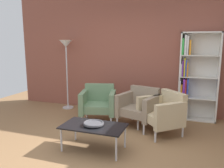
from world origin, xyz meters
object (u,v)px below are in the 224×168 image
coffee_table_low (94,127)px  armchair_corner_red (163,112)px  bookshelf_tall (194,77)px  armchair_spare_guest (139,106)px  floor_lamp_torchiere (66,52)px  decorative_bowl (94,123)px  armchair_near_window (98,102)px

coffee_table_low → armchair_corner_red: 1.41m
bookshelf_tall → armchair_spare_guest: bookshelf_tall is taller
bookshelf_tall → floor_lamp_torchiere: bearing=-177.3°
decorative_bowl → floor_lamp_torchiere: (-1.58, 1.93, 1.01)m
coffee_table_low → decorative_bowl: decorative_bowl is taller
bookshelf_tall → armchair_corner_red: bookshelf_tall is taller
decorative_bowl → armchair_near_window: (-0.44, 1.27, -0.02)m
bookshelf_tall → armchair_spare_guest: bearing=-141.2°
decorative_bowl → floor_lamp_torchiere: floor_lamp_torchiere is taller
bookshelf_tall → decorative_bowl: (-1.46, -2.08, -0.51)m
bookshelf_tall → decorative_bowl: bearing=-125.1°
bookshelf_tall → coffee_table_low: 2.60m
floor_lamp_torchiere → armchair_near_window: bearing=-30.3°
armchair_near_window → armchair_spare_guest: size_ratio=0.98×
bookshelf_tall → armchair_corner_red: bearing=-116.3°
armchair_near_window → decorative_bowl: bearing=-85.4°
coffee_table_low → decorative_bowl: size_ratio=3.12×
armchair_near_window → floor_lamp_torchiere: 1.67m
coffee_table_low → decorative_bowl: bearing=116.6°
decorative_bowl → armchair_near_window: size_ratio=0.37×
decorative_bowl → armchair_corner_red: armchair_corner_red is taller
armchair_spare_guest → armchair_corner_red: (0.50, -0.22, 0.00)m
armchair_near_window → armchair_spare_guest: (0.90, -0.00, 0.00)m
armchair_spare_guest → floor_lamp_torchiere: (-2.03, 0.66, 1.03)m
coffee_table_low → decorative_bowl: 0.07m
armchair_spare_guest → coffee_table_low: bearing=-92.6°
bookshelf_tall → coffee_table_low: bookshelf_tall is taller
armchair_near_window → coffee_table_low: bearing=-85.4°
floor_lamp_torchiere → bookshelf_tall: bearing=2.7°
armchair_corner_red → bookshelf_tall: bearing=111.6°
bookshelf_tall → armchair_near_window: size_ratio=2.23×
armchair_spare_guest → armchair_corner_red: 0.54m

